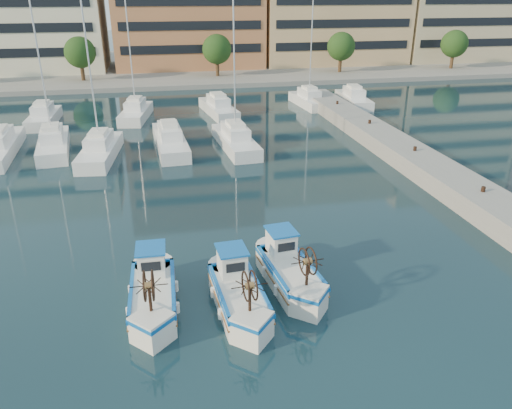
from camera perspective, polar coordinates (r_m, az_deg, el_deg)
name	(u,v)px	position (r m, az deg, el deg)	size (l,w,h in m)	color
ground	(291,292)	(21.60, 3.97, -9.99)	(300.00, 300.00, 0.00)	#183740
quay	(461,189)	(33.08, 22.40, 1.68)	(3.00, 60.00, 1.20)	gray
yacht_marina	(169,125)	(46.13, -9.89, 8.89)	(36.44, 22.22, 11.50)	white
fishing_boat_a	(153,291)	(20.71, -11.72, -9.61)	(1.91, 4.44, 2.75)	white
fishing_boat_b	(238,291)	(20.28, -2.07, -9.87)	(2.05, 4.43, 2.72)	white
fishing_boat_c	(289,269)	(21.75, 3.80, -7.39)	(2.23, 4.49, 2.74)	white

